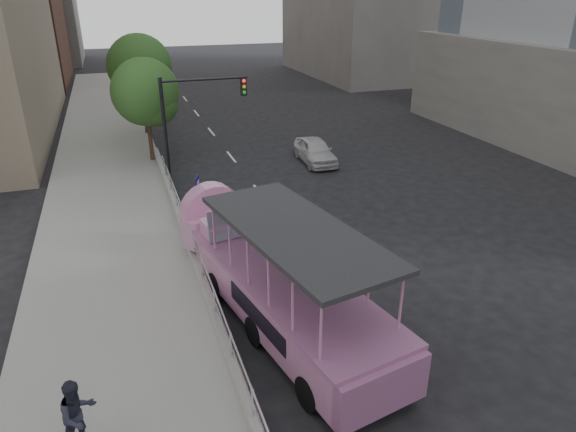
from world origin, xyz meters
name	(u,v)px	position (x,y,z in m)	size (l,w,h in m)	color
ground	(319,311)	(0.00, 0.00, 0.00)	(160.00, 160.00, 0.00)	black
sidewalk	(111,208)	(-5.75, 10.00, 0.15)	(5.50, 80.00, 0.30)	gray
kerb_wall	(203,282)	(-3.12, 2.00, 0.48)	(0.24, 30.00, 0.36)	#A9A9A4
guardrail	(202,263)	(-3.12, 2.00, 1.14)	(0.07, 22.00, 0.71)	silver
duck_boat	(271,276)	(-1.36, 0.43, 1.23)	(4.26, 10.27, 3.32)	black
car	(315,151)	(5.19, 13.49, 0.67)	(1.60, 3.96, 1.35)	silver
pedestrian_mid	(78,415)	(-6.53, -3.30, 1.12)	(0.80, 0.62, 1.65)	#272A3A
parking_sign	(199,203)	(-2.58, 5.38, 1.75)	(0.23, 0.60, 2.79)	black
traffic_signal	(189,113)	(-1.70, 12.50, 3.50)	(4.20, 0.32, 5.20)	black
street_tree_near	(147,95)	(-3.30, 15.93, 3.82)	(3.52, 3.52, 5.72)	#3A241A
street_tree_far	(142,69)	(-3.10, 21.93, 4.31)	(3.97, 3.97, 6.45)	#3A241A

